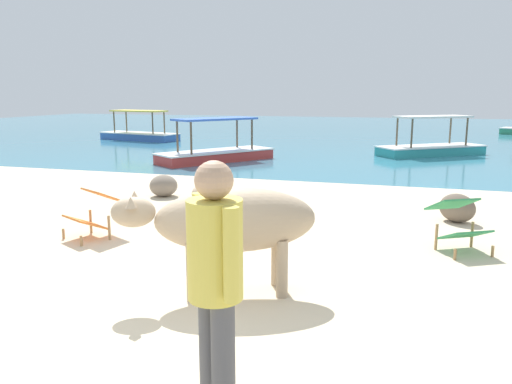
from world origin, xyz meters
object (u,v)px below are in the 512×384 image
Objects in this scene: boat_red at (216,152)px; boat_blue at (139,134)px; cow at (230,221)px; boat_teal at (431,147)px; person_standing at (215,277)px; deck_chair_near at (95,210)px; deck_chair_far at (458,221)px.

boat_blue is (-5.76, 5.63, 0.00)m from boat_red.
cow is 0.55× the size of boat_teal.
cow is 10.32m from boat_red.
person_standing is 19.99m from boat_blue.
deck_chair_near is 0.24× the size of boat_blue.
deck_chair_far is at bearing 144.29° from boat_blue.
person_standing is 15.08m from boat_teal.
deck_chair_near is 0.25× the size of boat_teal.
boat_blue is (-9.63, 15.19, -0.50)m from cow.
boat_teal reaches higher than deck_chair_far.
cow is 0.54× the size of boat_red.
boat_teal is at bearing -26.44° from boat_red.
boat_red and boat_blue have the same top height.
deck_chair_near is 1.00× the size of deck_chair_far.
boat_teal is 7.14m from boat_red.
deck_chair_near is 15.57m from boat_blue.
boat_red is (-6.17, 7.37, -0.13)m from deck_chair_far.
deck_chair_far is at bearing -159.92° from cow.
boat_teal is 12.21m from boat_blue.
person_standing reaches higher than deck_chair_far.
boat_blue is at bearing -47.20° from boat_teal.
boat_blue is (-7.15, 13.83, -0.13)m from deck_chair_near.
deck_chair_near is 8.32m from boat_red.
boat_teal is at bearing 150.05° from deck_chair_far.
boat_blue is at bearing -166.96° from deck_chair_far.
cow reaches higher than deck_chair_far.
person_standing reaches higher than deck_chair_near.
cow is 2.16× the size of deck_chair_near.
boat_teal is (2.39, 12.99, -0.50)m from cow.
boat_red is at bearing -142.71° from deck_chair_near.
boat_red is (-3.87, 9.56, -0.50)m from cow.
deck_chair_far is 0.24× the size of boat_blue.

